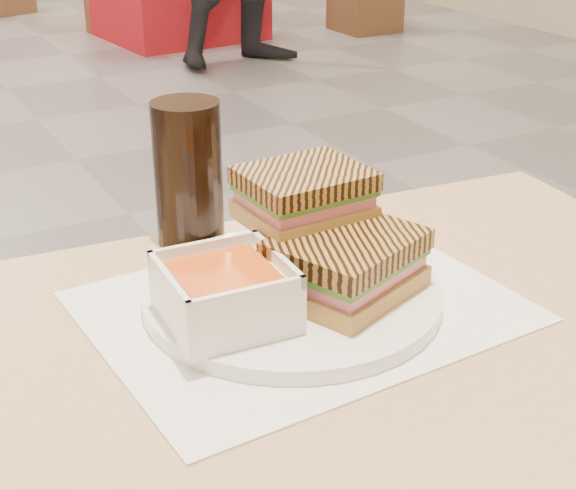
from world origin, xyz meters
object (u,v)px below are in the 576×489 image
plate (292,295)px  panini_lower (346,264)px  soup_bowl (225,295)px  cola_glass (188,173)px

plate → panini_lower: panini_lower is taller
soup_bowl → panini_lower: size_ratio=0.71×
soup_bowl → panini_lower: panini_lower is taller
plate → cola_glass: cola_glass is taller
soup_bowl → cola_glass: cola_glass is taller
plate → soup_bowl: soup_bowl is taller
plate → cola_glass: bearing=98.2°
soup_bowl → panini_lower: bearing=-3.2°
panini_lower → soup_bowl: bearing=176.8°
plate → cola_glass: (-0.03, 0.18, 0.07)m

